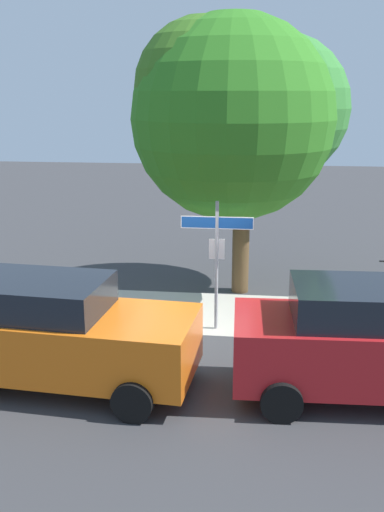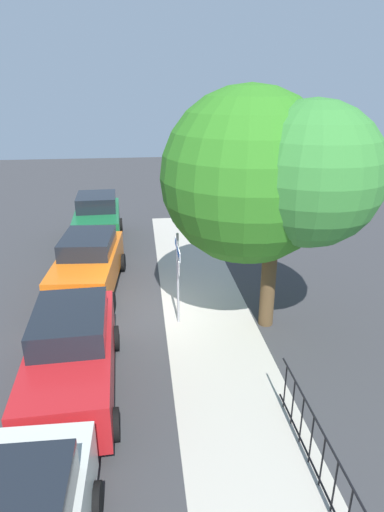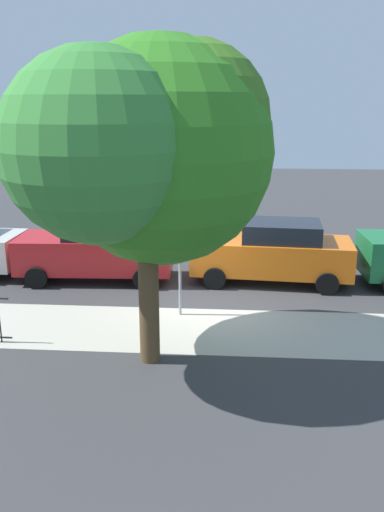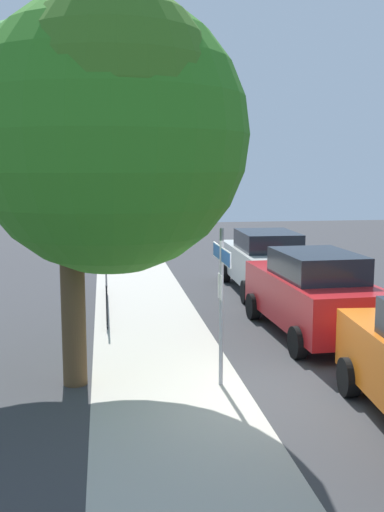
{
  "view_description": "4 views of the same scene",
  "coord_description": "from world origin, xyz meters",
  "views": [
    {
      "loc": [
        1.36,
        -11.06,
        4.75
      ],
      "look_at": [
        -0.05,
        0.62,
        1.5
      ],
      "focal_mm": 41.29,
      "sensor_mm": 36.0,
      "label": 1
    },
    {
      "loc": [
        11.51,
        -0.53,
        6.44
      ],
      "look_at": [
        -0.34,
        0.89,
        1.7
      ],
      "focal_mm": 30.63,
      "sensor_mm": 36.0,
      "label": 2
    },
    {
      "loc": [
        -0.72,
        12.84,
        5.21
      ],
      "look_at": [
        0.18,
        0.38,
        1.54
      ],
      "focal_mm": 37.29,
      "sensor_mm": 36.0,
      "label": 3
    },
    {
      "loc": [
        -9.38,
        2.34,
        3.74
      ],
      "look_at": [
        1.01,
        0.82,
        2.17
      ],
      "focal_mm": 42.76,
      "sensor_mm": 36.0,
      "label": 4
    }
  ],
  "objects": [
    {
      "name": "car_red",
      "position": [
        3.21,
        -2.17,
        0.95
      ],
      "size": [
        4.63,
        2.1,
        1.89
      ],
      "rotation": [
        0.0,
        0.0,
        0.04
      ],
      "color": "#B41A1F",
      "rests_on": "ground_plane"
    },
    {
      "name": "street_sign",
      "position": [
        0.48,
        0.4,
        1.82
      ],
      "size": [
        1.46,
        0.07,
        2.7
      ],
      "color": "#9EA0A5",
      "rests_on": "ground_plane"
    },
    {
      "name": "ground_plane",
      "position": [
        0.0,
        0.0,
        0.0
      ],
      "size": [
        60.0,
        60.0,
        0.0
      ],
      "primitive_type": "plane",
      "color": "#38383A"
    },
    {
      "name": "car_orange",
      "position": [
        -2.01,
        -2.34,
        0.93
      ],
      "size": [
        4.74,
        2.29,
        1.83
      ],
      "rotation": [
        0.0,
        0.0,
        -0.08
      ],
      "color": "orange",
      "rests_on": "ground_plane"
    },
    {
      "name": "shade_tree",
      "position": [
        0.81,
        2.52,
        4.38
      ],
      "size": [
        4.96,
        5.26,
        6.47
      ],
      "color": "brown",
      "rests_on": "ground_plane"
    },
    {
      "name": "sidewalk_strip",
      "position": [
        2.0,
        1.3,
        0.0
      ],
      "size": [
        24.0,
        2.6,
        0.0
      ],
      "primitive_type": "cube",
      "color": "#B4ADA0",
      "rests_on": "ground_plane"
    }
  ]
}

